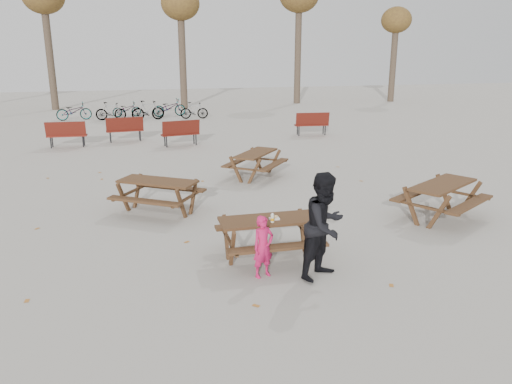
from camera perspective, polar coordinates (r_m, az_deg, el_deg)
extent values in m
plane|color=gray|center=(9.39, 1.47, -7.53)|extent=(80.00, 80.00, 0.00)
cube|color=#331B12|center=(9.12, 1.51, -3.21)|extent=(1.80, 0.70, 0.05)
cube|color=#331B12|center=(8.69, 2.54, -6.35)|extent=(1.80, 0.25, 0.05)
cube|color=#331B12|center=(9.76, 0.56, -3.74)|extent=(1.80, 0.25, 0.05)
cylinder|color=#331B12|center=(8.82, -2.73, -6.58)|extent=(0.08, 0.08, 0.73)
cylinder|color=#331B12|center=(9.37, -3.44, -5.20)|extent=(0.08, 0.08, 0.73)
cylinder|color=#331B12|center=(9.20, 6.51, -5.68)|extent=(0.08, 0.08, 0.73)
cylinder|color=#331B12|center=(9.73, 5.30, -4.42)|extent=(0.08, 0.08, 0.73)
cube|color=silver|center=(9.06, 2.10, -3.06)|extent=(0.18, 0.11, 0.03)
ellipsoid|color=tan|center=(9.05, 2.10, -2.81)|extent=(0.14, 0.06, 0.05)
cylinder|color=silver|center=(8.90, 1.88, -3.03)|extent=(0.06, 0.06, 0.15)
cylinder|color=orange|center=(8.91, 1.88, -3.14)|extent=(0.07, 0.07, 0.05)
cylinder|color=white|center=(8.87, 1.89, -2.51)|extent=(0.03, 0.03, 0.02)
imported|color=#C51851|center=(8.47, 0.83, -6.27)|extent=(0.46, 0.37, 1.08)
imported|color=black|center=(8.42, 7.89, -3.84)|extent=(1.13, 1.07, 1.83)
imported|color=black|center=(28.92, -20.09, 8.67)|extent=(1.90, 0.93, 0.95)
imported|color=black|center=(28.26, -16.27, 8.86)|extent=(1.65, 0.62, 0.97)
imported|color=black|center=(29.48, -14.56, 9.14)|extent=(1.67, 0.86, 0.84)
imported|color=black|center=(27.80, -12.25, 9.11)|extent=(1.81, 0.80, 1.05)
imported|color=black|center=(29.14, -9.88, 9.49)|extent=(1.99, 1.04, 0.99)
imported|color=black|center=(27.94, -7.09, 9.24)|extent=(1.55, 0.61, 0.91)
cylinder|color=#382B21|center=(34.12, -22.47, 13.96)|extent=(0.44, 0.44, 6.30)
cylinder|color=#382B21|center=(32.96, -8.39, 14.63)|extent=(0.44, 0.44, 5.95)
ellipsoid|color=brown|center=(33.06, -8.64, 20.53)|extent=(2.38, 2.38, 2.02)
cylinder|color=#382B21|center=(35.63, 4.80, 15.41)|extent=(0.44, 0.44, 6.65)
cylinder|color=#382B21|center=(38.00, 15.39, 13.90)|extent=(0.44, 0.44, 5.25)
ellipsoid|color=brown|center=(38.03, 15.75, 18.41)|extent=(2.10, 2.10, 1.79)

